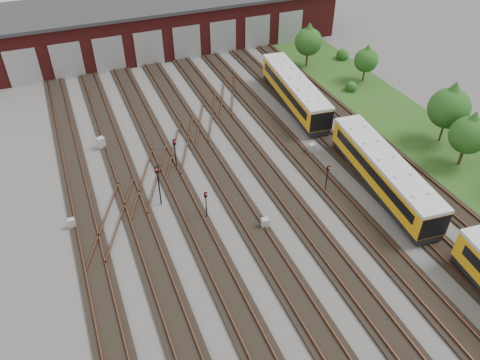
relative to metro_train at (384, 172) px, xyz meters
name	(u,v)px	position (x,y,z in m)	size (l,w,h in m)	color
ground	(283,230)	(-10.00, -1.37, -1.83)	(120.00, 120.00, 0.00)	#4C4946
track_network	(277,225)	(-10.17, -0.79, -1.73)	(30.40, 70.00, 0.33)	black
maintenance_shed	(152,23)	(-10.01, 38.60, 1.37)	(51.00, 12.50, 6.35)	#561515
grass_verge	(402,121)	(9.00, 8.63, -1.81)	(8.00, 55.00, 0.05)	#204818
metro_train	(384,172)	(0.00, 0.00, 0.00)	(4.04, 46.38, 2.93)	black
signal_mast_0	(158,181)	(-17.89, 5.26, 0.60)	(0.32, 0.31, 3.82)	black
signal_mast_1	(206,202)	(-14.96, 2.22, -0.13)	(0.27, 0.26, 2.64)	black
signal_mast_2	(175,150)	(-15.30, 9.57, 0.18)	(0.30, 0.28, 3.13)	black
signal_mast_3	(327,175)	(-4.49, 1.57, -0.11)	(0.23, 0.22, 2.66)	black
relay_cabinet_0	(72,223)	(-25.00, 5.17, -1.40)	(0.52, 0.43, 0.87)	#A0A2A5
relay_cabinet_1	(101,143)	(-21.05, 15.57, -1.26)	(0.69, 0.57, 1.15)	#A0A2A5
relay_cabinet_2	(265,223)	(-11.16, -0.56, -1.38)	(0.55, 0.46, 0.91)	#A0A2A5
relay_cabinet_3	(298,108)	(-0.23, 14.58, -1.33)	(0.60, 0.50, 1.00)	#A0A2A5
relay_cabinet_4	(312,149)	(-2.73, 7.10, -1.34)	(0.59, 0.49, 0.99)	#A0A2A5
tree_0	(309,39)	(6.40, 24.70, 1.80)	(3.41, 3.41, 5.65)	#382619
tree_1	(367,58)	(10.66, 18.30, 1.15)	(2.81, 2.81, 4.65)	#382619
tree_2	(450,104)	(9.99, 4.12, 2.30)	(3.88, 3.88, 6.44)	#382619
tree_3	(470,131)	(8.92, 0.29, 1.76)	(3.37, 3.37, 5.59)	#382619
bush_1	(351,85)	(7.87, 16.64, -1.16)	(1.35, 1.35, 1.35)	#154A15
bush_2	(343,53)	(11.85, 24.81, -1.02)	(1.62, 1.62, 1.62)	#154A15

